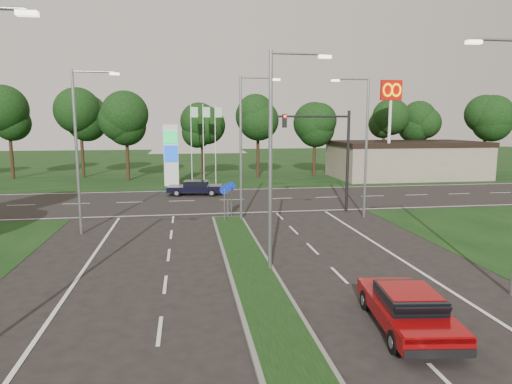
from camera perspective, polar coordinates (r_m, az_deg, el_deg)
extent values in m
plane|color=black|center=(13.93, 3.08, -17.77)|extent=(160.00, 160.00, 0.00)
cube|color=black|center=(67.53, -6.56, 3.38)|extent=(160.00, 50.00, 0.02)
cube|color=black|center=(36.82, -4.61, -1.03)|extent=(160.00, 12.00, 0.02)
cube|color=slate|center=(17.52, 0.34, -11.84)|extent=(2.00, 26.00, 0.12)
cube|color=gray|center=(54.28, 18.23, 3.83)|extent=(16.00, 9.00, 4.00)
cylinder|color=gray|center=(18.59, 1.81, 3.43)|extent=(0.16, 0.16, 9.00)
cylinder|color=gray|center=(18.94, 5.29, 16.84)|extent=(2.20, 0.10, 0.10)
cube|color=#FFF2CC|center=(19.22, 8.61, 16.36)|extent=(0.50, 0.22, 0.12)
cylinder|color=gray|center=(28.45, -1.91, 5.26)|extent=(0.16, 0.16, 9.00)
cylinder|color=gray|center=(28.68, 0.29, 14.09)|extent=(2.20, 0.10, 0.10)
cube|color=#FFF2CC|center=(28.86, 2.51, 13.85)|extent=(0.50, 0.22, 0.12)
cube|color=#FFF2CC|center=(13.00, -26.70, 19.32)|extent=(0.50, 0.22, 0.12)
cylinder|color=gray|center=(26.90, -21.50, 4.46)|extent=(0.16, 0.16, 9.00)
cylinder|color=gray|center=(26.76, -19.67, 13.99)|extent=(2.20, 0.10, 0.10)
cube|color=#FFF2CC|center=(26.58, -17.26, 13.92)|extent=(0.50, 0.22, 0.12)
cylinder|color=gray|center=(30.54, 13.61, 5.26)|extent=(0.16, 0.16, 9.00)
cylinder|color=gray|center=(30.21, 11.93, 13.64)|extent=(2.20, 0.10, 0.10)
cube|color=#FFF2CC|center=(29.84, 9.89, 13.57)|extent=(0.50, 0.22, 0.12)
cylinder|color=gray|center=(17.87, 28.63, 16.34)|extent=(2.20, 0.10, 0.10)
cube|color=#FFF2CC|center=(17.23, 25.57, 16.54)|extent=(0.50, 0.22, 0.12)
cylinder|color=black|center=(32.29, 11.38, 3.73)|extent=(0.20, 0.20, 7.00)
cylinder|color=black|center=(31.40, 7.21, 9.35)|extent=(5.00, 0.14, 0.14)
cube|color=black|center=(30.91, 3.59, 8.86)|extent=(0.28, 0.28, 0.90)
sphere|color=#FF190C|center=(30.74, 3.66, 9.42)|extent=(0.20, 0.20, 0.20)
cylinder|color=gray|center=(28.26, -3.97, -1.73)|extent=(0.06, 0.06, 2.20)
cylinder|color=#0C26A5|center=(28.09, -3.99, 0.28)|extent=(0.56, 0.04, 0.56)
cylinder|color=gray|center=(29.26, -3.55, -1.36)|extent=(0.06, 0.06, 2.20)
cylinder|color=#0C26A5|center=(29.10, -3.57, 0.58)|extent=(0.56, 0.04, 0.56)
cylinder|color=gray|center=(29.98, -3.11, -1.12)|extent=(0.06, 0.06, 2.20)
cylinder|color=#0C26A5|center=(29.82, -3.12, 0.78)|extent=(0.56, 0.04, 0.56)
cube|color=silver|center=(45.33, -10.57, 4.50)|extent=(1.40, 0.30, 6.00)
cube|color=#0CA53F|center=(45.06, -10.64, 6.77)|extent=(1.30, 0.08, 1.20)
cube|color=#0C3FBF|center=(45.14, -10.59, 4.74)|extent=(1.30, 0.08, 1.60)
cylinder|color=silver|center=(46.25, -8.08, 5.89)|extent=(0.08, 0.08, 8.00)
cube|color=#B2D8B2|center=(46.22, -7.73, 9.86)|extent=(0.70, 0.02, 1.00)
cylinder|color=silver|center=(46.28, -6.59, 5.92)|extent=(0.08, 0.08, 8.00)
cube|color=#B2D8B2|center=(46.26, -6.22, 9.89)|extent=(0.70, 0.02, 1.00)
cylinder|color=silver|center=(46.35, -5.10, 5.94)|extent=(0.08, 0.08, 8.00)
cube|color=#B2D8B2|center=(46.33, -4.71, 9.91)|extent=(0.70, 0.02, 1.00)
cylinder|color=silver|center=(48.78, 16.31, 6.94)|extent=(0.30, 0.30, 10.00)
cube|color=#BF0C07|center=(48.87, 16.54, 12.10)|extent=(2.20, 0.35, 2.00)
torus|color=#FFC600|center=(48.48, 16.16, 12.15)|extent=(1.06, 0.16, 1.06)
torus|color=#FFC600|center=(48.86, 17.14, 12.08)|extent=(1.06, 0.16, 1.06)
cylinder|color=black|center=(52.41, -5.94, 4.28)|extent=(0.36, 0.36, 4.40)
sphere|color=black|center=(52.26, -6.02, 8.98)|extent=(6.00, 6.00, 6.00)
sphere|color=black|center=(52.09, -5.69, 10.09)|extent=(4.80, 4.80, 4.80)
cube|color=#8B0709|center=(14.93, 18.38, -13.91)|extent=(2.46, 4.82, 0.47)
cube|color=black|center=(14.69, 18.59, -12.42)|extent=(1.85, 2.22, 0.44)
cube|color=#8B0709|center=(14.61, 18.63, -11.61)|extent=(1.71, 1.84, 0.04)
cylinder|color=black|center=(16.08, 13.53, -13.01)|extent=(0.29, 0.67, 0.65)
cylinder|color=black|center=(16.60, 19.45, -12.57)|extent=(0.29, 0.67, 0.65)
cylinder|color=black|center=(13.50, 16.93, -17.54)|extent=(0.29, 0.67, 0.65)
cylinder|color=black|center=(14.11, 23.90, -16.72)|extent=(0.29, 0.67, 0.65)
cube|color=black|center=(39.47, -7.62, 0.42)|extent=(4.78, 2.43, 0.47)
cube|color=black|center=(39.40, -7.50, 1.07)|extent=(2.20, 1.83, 0.44)
cube|color=black|center=(39.37, -7.51, 1.38)|extent=(1.82, 1.69, 0.04)
cylinder|color=black|center=(38.85, -9.89, -0.14)|extent=(0.67, 0.29, 0.65)
cylinder|color=black|center=(40.53, -9.55, 0.24)|extent=(0.67, 0.29, 0.65)
cylinder|color=black|center=(38.53, -5.57, -0.12)|extent=(0.67, 0.29, 0.65)
cylinder|color=black|center=(40.23, -5.41, 0.26)|extent=(0.67, 0.29, 0.65)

